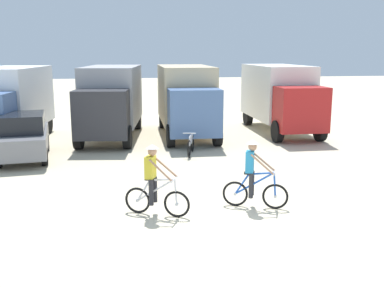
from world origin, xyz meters
name	(u,v)px	position (x,y,z in m)	size (l,w,h in m)	color
ground_plane	(226,224)	(0.00, 0.00, 0.00)	(120.00, 120.00, 0.00)	beige
box_truck_avon_van	(8,101)	(-7.31, 11.15, 1.87)	(3.12, 6.98, 3.35)	white
box_truck_grey_hauler	(111,98)	(-2.79, 11.75, 1.87)	(3.19, 6.99, 3.35)	#9E9EA3
box_truck_tan_camper	(186,97)	(0.80, 11.65, 1.87)	(2.56, 6.81, 3.35)	#CCB78E
box_truck_white_box	(280,95)	(5.65, 11.96, 1.87)	(2.46, 6.78, 3.35)	white
sedan_parked	(23,136)	(-6.09, 7.73, 0.88)	(2.26, 4.38, 1.76)	slate
cyclist_orange_shirt	(154,183)	(-1.63, 0.88, 0.85)	(1.59, 0.85, 1.82)	black
cyclist_cowboy_hat	(253,176)	(0.97, 1.03, 0.85)	(1.63, 0.78, 1.82)	black
bicycle_spare	(191,145)	(0.34, 7.43, 0.40)	(0.65, 1.68, 0.97)	black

